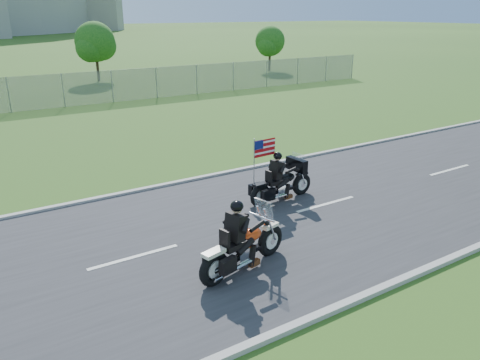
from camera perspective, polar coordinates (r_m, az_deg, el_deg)
ground at (r=12.13m, az=-3.84°, el=-7.06°), size 420.00×420.00×0.00m
road at (r=12.13m, az=-3.84°, el=-6.98°), size 120.00×8.00×0.04m
curb_north at (r=15.51m, az=-11.04°, el=-1.03°), size 120.00×0.18×0.12m
curb_south at (r=9.26m, az=8.78°, el=-16.38°), size 120.00×0.18×0.12m
tree_fence_near at (r=41.20m, az=-17.19°, el=15.57°), size 3.52×3.28×4.75m
tree_fence_far at (r=46.43m, az=3.69°, el=16.36°), size 3.08×2.87×4.20m
motorcycle_lead at (r=10.44m, az=0.29°, el=-8.33°), size 2.57×1.04×1.75m
motorcycle_follow at (r=14.22m, az=5.08°, el=-0.52°), size 2.38×0.79×1.98m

